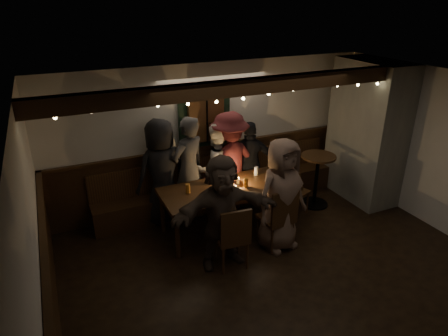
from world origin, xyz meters
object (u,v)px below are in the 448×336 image
high_top (317,174)px  person_e (250,164)px  person_f (222,212)px  person_g (281,195)px  chair_end (293,189)px  person_a (162,172)px  person_c (216,168)px  chair_near_right (280,215)px  person_b (189,169)px  person_d (229,163)px  chair_near_left (233,235)px  dining_table (229,191)px

high_top → person_e: size_ratio=0.63×
person_f → person_g: (0.97, 0.02, 0.04)m
chair_end → person_a: person_a is taller
person_c → person_f: bearing=67.5°
chair_near_right → person_b: person_b is taller
person_d → person_b: bearing=-20.4°
person_b → person_e: 1.21m
chair_near_left → person_e: (1.14, 1.67, 0.24)m
chair_near_right → person_e: size_ratio=0.65×
dining_table → high_top: bearing=4.0°
high_top → person_f: bearing=-158.8°
chair_near_left → chair_end: chair_near_left is taller
person_c → person_f: size_ratio=0.97×
person_f → person_e: bearing=51.6°
chair_near_left → person_f: bearing=115.2°
chair_end → person_e: size_ratio=0.57×
chair_end → person_b: (-1.68, 0.66, 0.41)m
dining_table → chair_end: 1.25m
person_a → person_g: (1.39, -1.50, -0.02)m
dining_table → person_e: size_ratio=1.39×
chair_near_left → person_a: size_ratio=0.54×
chair_near_left → chair_near_right: (0.86, 0.15, 0.03)m
chair_near_right → person_g: bearing=60.8°
high_top → person_b: size_ratio=0.54×
person_a → person_b: 0.45m
high_top → person_e: bearing=151.2°
chair_end → high_top: (0.60, 0.13, 0.12)m
person_a → person_d: 1.20m
chair_near_left → person_e: size_ratio=0.62×
person_g → person_b: bearing=114.7°
chair_near_right → person_e: 1.55m
person_d → person_f: person_d is taller
dining_table → person_e: (0.76, 0.72, 0.07)m
person_g → person_e: bearing=70.8°
chair_near_right → chair_end: (0.76, 0.80, -0.08)m
chair_end → person_a: 2.29m
person_g → person_f: bearing=171.9°
person_a → person_d: size_ratio=1.00×
high_top → person_b: bearing=166.7°
dining_table → person_a: (-0.89, 0.76, 0.19)m
person_f → person_g: person_g is taller
chair_near_right → person_c: size_ratio=0.63×
chair_near_right → person_d: size_ratio=0.57×
high_top → person_b: 2.36m
person_g → person_a: bearing=123.5°
chair_near_right → person_b: 1.76m
dining_table → chair_near_right: (0.48, -0.79, -0.14)m
person_e → person_f: (-1.22, -1.48, 0.06)m
person_b → chair_near_right: bearing=98.4°
person_a → person_g: person_a is taller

